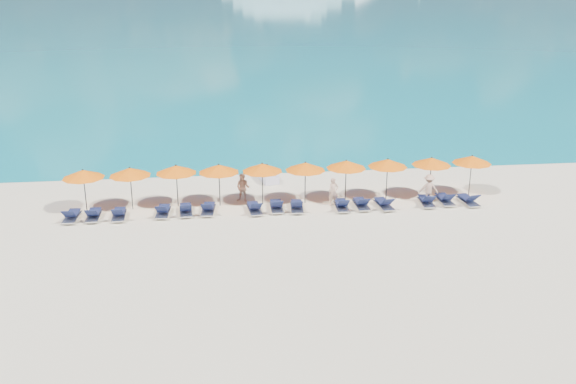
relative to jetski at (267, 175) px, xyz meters
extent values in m
plane|color=beige|center=(0.56, -8.74, -0.33)|extent=(1400.00, 1400.00, 0.00)
ellipsoid|color=black|center=(-149.44, 551.26, -35.33)|extent=(162.00, 126.00, 85.50)
cube|color=silver|center=(0.00, 0.02, -0.05)|extent=(1.29, 2.35, 0.51)
cube|color=black|center=(0.03, -0.16, 0.32)|extent=(0.65, 1.00, 0.32)
cylinder|color=black|center=(-0.12, 0.57, 0.46)|extent=(0.51, 0.16, 0.06)
imported|color=tan|center=(3.07, -4.69, 0.42)|extent=(0.61, 0.48, 1.49)
imported|color=tan|center=(-1.58, -3.51, 0.44)|extent=(0.85, 0.69, 1.53)
imported|color=tan|center=(8.15, -4.82, 0.45)|extent=(1.08, 0.71, 1.54)
cylinder|color=black|center=(-9.58, -4.12, 0.77)|extent=(0.05, 0.05, 2.20)
cone|color=#FE6709|center=(-9.58, -4.12, 1.69)|extent=(2.10, 2.10, 0.42)
sphere|color=black|center=(-9.58, -4.12, 1.91)|extent=(0.08, 0.08, 0.08)
cylinder|color=black|center=(-7.30, -4.02, 0.77)|extent=(0.05, 0.05, 2.20)
cone|color=#FE6709|center=(-7.30, -4.02, 1.69)|extent=(2.10, 2.10, 0.42)
sphere|color=black|center=(-7.30, -4.02, 1.91)|extent=(0.08, 0.08, 0.08)
cylinder|color=black|center=(-4.99, -3.87, 0.77)|extent=(0.05, 0.05, 2.20)
cone|color=#FE6709|center=(-4.99, -3.87, 1.69)|extent=(2.10, 2.10, 0.42)
sphere|color=black|center=(-4.99, -3.87, 1.91)|extent=(0.08, 0.08, 0.08)
cylinder|color=black|center=(-2.82, -3.99, 0.77)|extent=(0.05, 0.05, 2.20)
cone|color=#FE6709|center=(-2.82, -3.99, 1.69)|extent=(2.10, 2.10, 0.42)
sphere|color=black|center=(-2.82, -3.99, 1.91)|extent=(0.08, 0.08, 0.08)
cylinder|color=black|center=(-0.58, -4.06, 0.77)|extent=(0.05, 0.05, 2.20)
cone|color=#FE6709|center=(-0.58, -4.06, 1.69)|extent=(2.10, 2.10, 0.42)
sphere|color=black|center=(-0.58, -4.06, 1.91)|extent=(0.08, 0.08, 0.08)
cylinder|color=black|center=(1.65, -4.14, 0.77)|extent=(0.05, 0.05, 2.20)
cone|color=#FE6709|center=(1.65, -4.14, 1.69)|extent=(2.10, 2.10, 0.42)
sphere|color=black|center=(1.65, -4.14, 1.91)|extent=(0.08, 0.08, 0.08)
cylinder|color=black|center=(3.84, -4.02, 0.77)|extent=(0.05, 0.05, 2.20)
cone|color=#FE6709|center=(3.84, -4.02, 1.69)|extent=(2.10, 2.10, 0.42)
sphere|color=black|center=(3.84, -4.02, 1.91)|extent=(0.08, 0.08, 0.08)
cylinder|color=black|center=(6.08, -4.02, 0.77)|extent=(0.05, 0.05, 2.20)
cone|color=#FE6709|center=(6.08, -4.02, 1.69)|extent=(2.10, 2.10, 0.42)
sphere|color=black|center=(6.08, -4.02, 1.91)|extent=(0.08, 0.08, 0.08)
cylinder|color=black|center=(8.48, -4.01, 0.77)|extent=(0.05, 0.05, 2.20)
cone|color=#FE6709|center=(8.48, -4.01, 1.69)|extent=(2.10, 2.10, 0.42)
sphere|color=black|center=(8.48, -4.01, 1.91)|extent=(0.08, 0.08, 0.08)
cylinder|color=black|center=(10.76, -3.93, 0.77)|extent=(0.05, 0.05, 2.20)
cone|color=#FE6709|center=(10.76, -3.93, 1.69)|extent=(2.10, 2.10, 0.42)
sphere|color=black|center=(10.76, -3.93, 1.91)|extent=(0.08, 0.08, 0.08)
cube|color=silver|center=(-10.11, -5.23, -0.19)|extent=(0.70, 1.73, 0.06)
cube|color=#161E45|center=(-10.10, -4.98, -0.03)|extent=(0.60, 1.13, 0.04)
cube|color=#161E45|center=(-10.14, -5.78, 0.22)|extent=(0.58, 0.56, 0.43)
cube|color=silver|center=(-9.07, -5.21, -0.19)|extent=(0.64, 1.71, 0.06)
cube|color=#161E45|center=(-9.07, -4.96, -0.03)|extent=(0.56, 1.10, 0.04)
cube|color=#161E45|center=(-9.06, -5.76, 0.22)|extent=(0.55, 0.54, 0.43)
cube|color=silver|center=(-7.83, -5.26, -0.19)|extent=(0.68, 1.72, 0.06)
cube|color=#161E45|center=(-7.84, -5.01, -0.03)|extent=(0.59, 1.12, 0.04)
cube|color=#161E45|center=(-7.81, -5.81, 0.22)|extent=(0.57, 0.55, 0.43)
cube|color=silver|center=(-5.69, -5.10, -0.19)|extent=(0.72, 1.74, 0.06)
cube|color=#161E45|center=(-5.67, -4.85, -0.03)|extent=(0.62, 1.13, 0.04)
cube|color=#161E45|center=(-5.72, -5.65, 0.22)|extent=(0.58, 0.57, 0.43)
cube|color=silver|center=(-4.56, -5.04, -0.19)|extent=(0.72, 1.73, 0.06)
cube|color=#161E45|center=(-4.57, -4.79, -0.03)|extent=(0.61, 1.13, 0.04)
cube|color=#161E45|center=(-4.53, -5.59, 0.22)|extent=(0.58, 0.57, 0.43)
cube|color=silver|center=(-3.43, -5.04, -0.19)|extent=(0.79, 1.75, 0.06)
cube|color=#161E45|center=(-3.41, -4.79, -0.03)|extent=(0.66, 1.15, 0.04)
cube|color=#161E45|center=(-3.49, -5.58, 0.22)|extent=(0.60, 0.59, 0.43)
cube|color=silver|center=(-1.09, -5.22, -0.19)|extent=(0.77, 1.75, 0.06)
cube|color=#161E45|center=(-1.12, -4.97, -0.03)|extent=(0.65, 1.14, 0.04)
cube|color=#161E45|center=(-1.04, -5.77, 0.22)|extent=(0.60, 0.58, 0.43)
cube|color=silver|center=(0.05, -5.05, -0.19)|extent=(0.65, 1.71, 0.06)
cube|color=#161E45|center=(0.05, -4.80, -0.03)|extent=(0.57, 1.11, 0.04)
cube|color=#161E45|center=(0.04, -5.60, 0.22)|extent=(0.56, 0.55, 0.43)
cube|color=silver|center=(1.08, -5.18, -0.19)|extent=(0.76, 1.75, 0.06)
cube|color=#161E45|center=(1.10, -4.93, -0.03)|extent=(0.64, 1.14, 0.04)
cube|color=#161E45|center=(1.04, -5.73, 0.22)|extent=(0.59, 0.58, 0.43)
cube|color=silver|center=(3.39, -5.29, -0.19)|extent=(0.68, 1.72, 0.06)
cube|color=#161E45|center=(3.40, -5.04, -0.03)|extent=(0.59, 1.12, 0.04)
cube|color=#161E45|center=(3.37, -5.84, 0.22)|extent=(0.57, 0.55, 0.43)
cube|color=silver|center=(4.45, -5.21, -0.19)|extent=(0.64, 1.71, 0.06)
cube|color=#161E45|center=(4.44, -4.96, -0.03)|extent=(0.57, 1.11, 0.04)
cube|color=#161E45|center=(4.45, -5.76, 0.22)|extent=(0.56, 0.54, 0.43)
cube|color=silver|center=(5.61, -5.36, -0.19)|extent=(0.79, 1.75, 0.06)
cube|color=#161E45|center=(5.58, -5.11, -0.03)|extent=(0.66, 1.15, 0.04)
cube|color=#161E45|center=(5.67, -5.91, 0.22)|extent=(0.60, 0.59, 0.43)
cube|color=silver|center=(7.94, -5.19, -0.19)|extent=(0.76, 1.75, 0.06)
cube|color=#161E45|center=(7.96, -4.95, -0.03)|extent=(0.64, 1.14, 0.04)
cube|color=#161E45|center=(7.89, -5.74, 0.22)|extent=(0.59, 0.58, 0.43)
cube|color=silver|center=(8.98, -5.05, -0.19)|extent=(0.62, 1.70, 0.06)
cube|color=#161E45|center=(8.98, -4.80, -0.03)|extent=(0.55, 1.10, 0.04)
cube|color=#161E45|center=(8.98, -5.60, 0.22)|extent=(0.55, 0.54, 0.43)
cube|color=silver|center=(10.16, -5.31, -0.19)|extent=(0.77, 1.75, 0.06)
cube|color=#161E45|center=(10.14, -5.06, -0.03)|extent=(0.65, 1.14, 0.04)
cube|color=#161E45|center=(10.21, -5.86, 0.22)|extent=(0.60, 0.58, 0.43)
camera|label=1|loc=(-3.00, -35.72, 11.26)|focal=40.00mm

